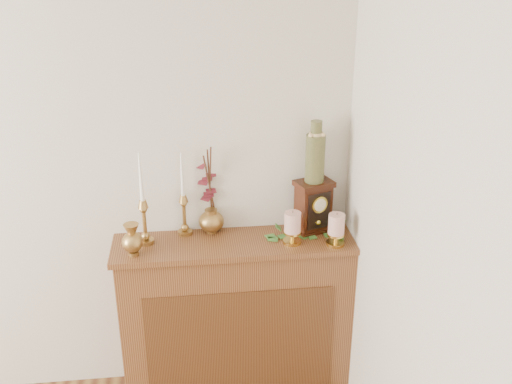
{
  "coord_description": "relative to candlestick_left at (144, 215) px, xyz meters",
  "views": [
    {
      "loc": [
        1.19,
        -0.56,
        2.37
      ],
      "look_at": [
        1.5,
        2.05,
        1.22
      ],
      "focal_mm": 42.0,
      "sensor_mm": 36.0,
      "label": 1
    }
  ],
  "objects": [
    {
      "name": "bud_vase",
      "position": [
        -0.05,
        -0.12,
        -0.08
      ],
      "size": [
        0.1,
        0.1,
        0.16
      ],
      "rotation": [
        0.0,
        0.0,
        -0.37
      ],
      "color": "#B18647",
      "rests_on": "console_shelf"
    },
    {
      "name": "candlestick_left",
      "position": [
        0.0,
        0.0,
        0.0
      ],
      "size": [
        0.08,
        0.08,
        0.48
      ],
      "rotation": [
        0.0,
        0.0,
        0.26
      ],
      "color": "#B18647",
      "rests_on": "console_shelf"
    },
    {
      "name": "pillar_candle_right",
      "position": [
        0.94,
        -0.13,
        -0.06
      ],
      "size": [
        0.09,
        0.09,
        0.18
      ],
      "rotation": [
        0.0,
        0.0,
        0.17
      ],
      "color": "gold",
      "rests_on": "console_shelf"
    },
    {
      "name": "pillar_candle_left",
      "position": [
        0.73,
        -0.08,
        -0.06
      ],
      "size": [
        0.09,
        0.09,
        0.18
      ],
      "rotation": [
        0.0,
        0.0,
        0.23
      ],
      "color": "gold",
      "rests_on": "console_shelf"
    },
    {
      "name": "ginger_jar",
      "position": [
        0.32,
        0.12,
        0.06
      ],
      "size": [
        0.19,
        0.21,
        0.48
      ],
      "rotation": [
        0.0,
        0.0,
        -0.32
      ],
      "color": "#B18647",
      "rests_on": "console_shelf"
    },
    {
      "name": "ceramic_vase",
      "position": [
        0.86,
        0.04,
        0.26
      ],
      "size": [
        0.1,
        0.1,
        0.32
      ],
      "rotation": [
        0.0,
        0.0,
        0.34
      ],
      "color": "#183023",
      "rests_on": "mantel_clock"
    },
    {
      "name": "mantel_clock",
      "position": [
        0.86,
        0.04,
        -0.02
      ],
      "size": [
        0.22,
        0.18,
        0.28
      ],
      "rotation": [
        0.0,
        0.0,
        0.34
      ],
      "color": "#37160B",
      "rests_on": "console_shelf"
    },
    {
      "name": "candlestick_center",
      "position": [
        0.2,
        0.07,
        -0.01
      ],
      "size": [
        0.07,
        0.07,
        0.45
      ],
      "rotation": [
        0.0,
        0.0,
        -0.22
      ],
      "color": "#B18647",
      "rests_on": "console_shelf"
    },
    {
      "name": "ivy_garland",
      "position": [
        0.86,
        -0.01,
        -0.14
      ],
      "size": [
        0.43,
        0.21,
        0.08
      ],
      "rotation": [
        0.0,
        0.0,
        0.1
      ],
      "color": "#3C752C",
      "rests_on": "console_shelf"
    },
    {
      "name": "console_shelf",
      "position": [
        0.45,
        -0.03,
        -0.65
      ],
      "size": [
        1.24,
        0.34,
        0.93
      ],
      "color": "brown",
      "rests_on": "ground"
    }
  ]
}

